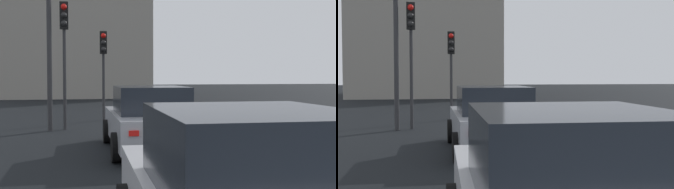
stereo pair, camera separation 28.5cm
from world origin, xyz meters
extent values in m
cube|color=#A8AAB2|center=(10.61, -0.15, 0.60)|extent=(4.41, 1.90, 0.68)
cube|color=#1E232B|center=(10.39, -0.16, 1.25)|extent=(2.00, 1.64, 0.63)
cylinder|color=black|center=(11.98, -1.05, 0.32)|extent=(0.64, 0.23, 0.64)
cylinder|color=black|center=(11.95, 0.78, 0.32)|extent=(0.64, 0.23, 0.64)
cylinder|color=black|center=(9.26, -1.09, 0.32)|extent=(0.64, 0.23, 0.64)
cylinder|color=black|center=(9.23, 0.75, 0.32)|extent=(0.64, 0.23, 0.64)
cube|color=red|center=(8.41, -0.85, 0.72)|extent=(0.03, 0.20, 0.11)
cube|color=red|center=(8.39, 0.48, 0.72)|extent=(0.03, 0.20, 0.11)
cube|color=#1E232B|center=(3.25, 0.11, 1.26)|extent=(1.92, 1.56, 0.64)
cylinder|color=#2D2D30|center=(18.03, 0.59, 1.34)|extent=(0.11, 0.11, 2.68)
cube|color=black|center=(17.97, 0.59, 3.13)|extent=(0.20, 0.28, 0.90)
sphere|color=red|center=(17.86, 0.59, 3.40)|extent=(0.20, 0.20, 0.20)
sphere|color=black|center=(17.86, 0.59, 3.13)|extent=(0.20, 0.20, 0.20)
sphere|color=black|center=(17.86, 0.59, 2.86)|extent=(0.20, 0.20, 0.20)
cylinder|color=#2D2D30|center=(15.14, 2.02, 1.68)|extent=(0.11, 0.11, 3.35)
cube|color=black|center=(15.08, 2.02, 3.80)|extent=(0.21, 0.28, 0.90)
sphere|color=red|center=(14.97, 2.01, 4.07)|extent=(0.20, 0.20, 0.20)
sphere|color=black|center=(14.97, 2.01, 3.80)|extent=(0.20, 0.20, 0.20)
sphere|color=black|center=(14.97, 2.01, 3.53)|extent=(0.20, 0.20, 0.20)
cylinder|color=#2D2D30|center=(14.94, 2.49, 3.32)|extent=(0.16, 0.16, 6.64)
cube|color=gray|center=(40.22, 2.00, 6.18)|extent=(13.05, 11.92, 12.37)
camera|label=1|loc=(-0.08, 1.45, 1.85)|focal=47.48mm
camera|label=2|loc=(-0.13, 1.17, 1.85)|focal=47.48mm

